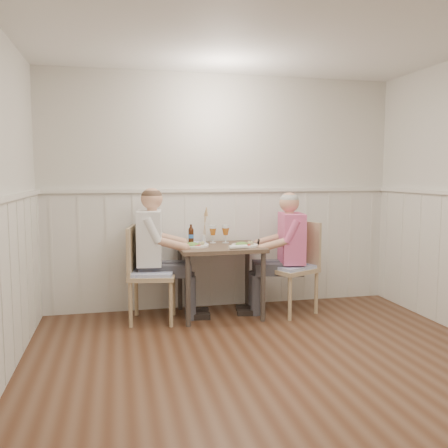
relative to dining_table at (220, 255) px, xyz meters
name	(u,v)px	position (x,y,z in m)	size (l,w,h in m)	color
ground_plane	(294,390)	(0.13, -1.84, -0.65)	(4.50, 4.50, 0.00)	#492A19
room_shell	(297,171)	(0.13, -1.84, 0.87)	(4.04, 4.54, 2.60)	silver
wainscot	(265,273)	(0.13, -1.15, 0.04)	(4.00, 4.49, 1.34)	white
dining_table	(220,255)	(0.00, 0.00, 0.00)	(0.87, 0.70, 0.75)	#4B4032
chair_right	(294,263)	(0.81, -0.05, -0.11)	(0.62, 0.62, 0.99)	#9E885E
chair_left	(146,270)	(-0.77, -0.04, -0.12)	(0.54, 0.54, 0.98)	#9E885E
man_in_pink	(287,262)	(0.74, -0.05, -0.09)	(0.66, 0.47, 1.33)	#3F3F47
diner_cream	(154,263)	(-0.69, 0.06, -0.06)	(0.67, 0.47, 1.39)	#3F3F47
plate_man	(244,244)	(0.24, -0.10, 0.13)	(0.28, 0.28, 0.07)	white
plate_diner	(195,245)	(-0.27, -0.01, 0.13)	(0.28, 0.28, 0.07)	white
beer_glass_a	(226,231)	(0.10, 0.18, 0.24)	(0.08, 0.08, 0.20)	silver
beer_glass_b	(213,231)	(-0.03, 0.21, 0.23)	(0.08, 0.08, 0.19)	silver
beer_bottle	(191,235)	(-0.27, 0.22, 0.20)	(0.06, 0.06, 0.21)	black
rolled_napkin	(238,247)	(0.13, -0.26, 0.13)	(0.19, 0.06, 0.04)	white
grass_vase	(204,226)	(-0.12, 0.26, 0.29)	(0.05, 0.05, 0.41)	silver
gingham_mat	(193,243)	(-0.25, 0.23, 0.11)	(0.31, 0.27, 0.01)	#566CB8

